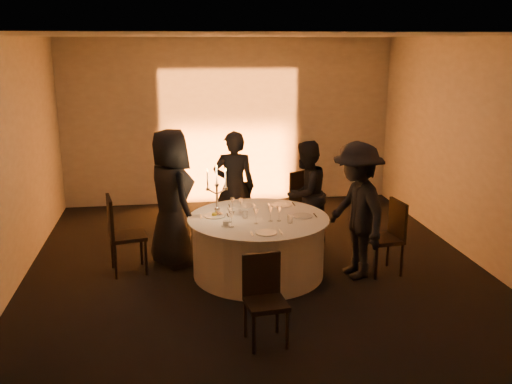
{
  "coord_description": "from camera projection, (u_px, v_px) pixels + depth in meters",
  "views": [
    {
      "loc": [
        -1.06,
        -6.83,
        2.96
      ],
      "look_at": [
        0.0,
        0.2,
        1.05
      ],
      "focal_mm": 40.0,
      "sensor_mm": 36.0,
      "label": 1
    }
  ],
  "objects": [
    {
      "name": "wall_left",
      "position": [
        4.0,
        169.0,
        6.62
      ],
      "size": [
        0.0,
        7.0,
        7.0
      ],
      "primitive_type": "plane",
      "rotation": [
        1.57,
        0.0,
        1.57
      ],
      "color": "#B6B1A9",
      "rests_on": "floor"
    },
    {
      "name": "plate_back_left",
      "position": [
        242.0,
        206.0,
        7.72
      ],
      "size": [
        0.35,
        0.28,
        0.01
      ],
      "color": "white",
      "rests_on": "banquet_table"
    },
    {
      "name": "chair_right",
      "position": [
        389.0,
        233.0,
        7.36
      ],
      "size": [
        0.47,
        0.47,
        0.96
      ],
      "rotation": [
        0.0,
        0.0,
        -1.44
      ],
      "color": "black",
      "rests_on": "floor"
    },
    {
      "name": "plate_front",
      "position": [
        266.0,
        233.0,
        6.64
      ],
      "size": [
        0.36,
        0.25,
        0.01
      ],
      "color": "white",
      "rests_on": "banquet_table"
    },
    {
      "name": "plate_left",
      "position": [
        214.0,
        215.0,
        7.28
      ],
      "size": [
        0.36,
        0.28,
        0.08
      ],
      "color": "white",
      "rests_on": "banquet_table"
    },
    {
      "name": "wine_glass_e",
      "position": [
        270.0,
        211.0,
        7.05
      ],
      "size": [
        0.07,
        0.07,
        0.19
      ],
      "color": "silver",
      "rests_on": "banquet_table"
    },
    {
      "name": "guest_back_right",
      "position": [
        306.0,
        194.0,
        8.31
      ],
      "size": [
        0.96,
        0.94,
        1.56
      ],
      "primitive_type": "imported",
      "rotation": [
        0.0,
        0.0,
        -2.43
      ],
      "color": "black",
      "rests_on": "floor"
    },
    {
      "name": "plate_back_right",
      "position": [
        281.0,
        205.0,
        7.77
      ],
      "size": [
        0.35,
        0.29,
        0.01
      ],
      "color": "white",
      "rests_on": "banquet_table"
    },
    {
      "name": "wall_right",
      "position": [
        484.0,
        154.0,
        7.48
      ],
      "size": [
        0.0,
        7.0,
        7.0
      ],
      "primitive_type": "plane",
      "rotation": [
        1.57,
        0.0,
        -1.57
      ],
      "color": "#B6B1A9",
      "rests_on": "floor"
    },
    {
      "name": "wall_front",
      "position": [
        341.0,
        271.0,
        3.71
      ],
      "size": [
        7.0,
        0.0,
        7.0
      ],
      "primitive_type": "plane",
      "rotation": [
        -1.57,
        0.0,
        0.0
      ],
      "color": "#B6B1A9",
      "rests_on": "floor"
    },
    {
      "name": "uplighter_fixture",
      "position": [
        232.0,
        203.0,
        10.48
      ],
      "size": [
        0.25,
        0.12,
        0.1
      ],
      "primitive_type": "cube",
      "color": "black",
      "rests_on": "floor"
    },
    {
      "name": "wine_glass_b",
      "position": [
        279.0,
        210.0,
        7.05
      ],
      "size": [
        0.07,
        0.07,
        0.19
      ],
      "color": "silver",
      "rests_on": "banquet_table"
    },
    {
      "name": "wine_glass_g",
      "position": [
        230.0,
        212.0,
        7.0
      ],
      "size": [
        0.07,
        0.07,
        0.19
      ],
      "color": "silver",
      "rests_on": "banquet_table"
    },
    {
      "name": "coffee_cup",
      "position": [
        226.0,
        224.0,
        6.89
      ],
      "size": [
        0.11,
        0.11,
        0.07
      ],
      "color": "white",
      "rests_on": "banquet_table"
    },
    {
      "name": "tumbler_b",
      "position": [
        245.0,
        214.0,
        7.2
      ],
      "size": [
        0.07,
        0.07,
        0.09
      ],
      "primitive_type": "cylinder",
      "color": "silver",
      "rests_on": "banquet_table"
    },
    {
      "name": "ceiling",
      "position": [
        259.0,
        36.0,
        6.66
      ],
      "size": [
        7.0,
        7.0,
        0.0
      ],
      "primitive_type": "plane",
      "rotation": [
        3.14,
        0.0,
        0.0
      ],
      "color": "silver",
      "rests_on": "wall_back"
    },
    {
      "name": "chair_left",
      "position": [
        120.0,
        230.0,
        7.33
      ],
      "size": [
        0.53,
        0.53,
        1.03
      ],
      "rotation": [
        0.0,
        0.0,
        1.76
      ],
      "color": "black",
      "rests_on": "floor"
    },
    {
      "name": "floor",
      "position": [
        258.0,
        273.0,
        7.44
      ],
      "size": [
        7.0,
        7.0,
        0.0
      ],
      "primitive_type": "plane",
      "color": "black",
      "rests_on": "ground"
    },
    {
      "name": "wine_glass_f",
      "position": [
        256.0,
        213.0,
        6.95
      ],
      "size": [
        0.07,
        0.07,
        0.19
      ],
      "color": "silver",
      "rests_on": "banquet_table"
    },
    {
      "name": "tumbler_a",
      "position": [
        290.0,
        219.0,
        7.0
      ],
      "size": [
        0.07,
        0.07,
        0.09
      ],
      "primitive_type": "cylinder",
      "color": "silver",
      "rests_on": "banquet_table"
    },
    {
      "name": "wall_back",
      "position": [
        229.0,
        122.0,
        10.39
      ],
      "size": [
        7.0,
        0.0,
        7.0
      ],
      "primitive_type": "plane",
      "rotation": [
        1.57,
        0.0,
        0.0
      ],
      "color": "#B6B1A9",
      "rests_on": "floor"
    },
    {
      "name": "guest_right",
      "position": [
        357.0,
        211.0,
        7.16
      ],
      "size": [
        0.85,
        1.23,
        1.75
      ],
      "primitive_type": "imported",
      "rotation": [
        0.0,
        0.0,
        -1.38
      ],
      "color": "black",
      "rests_on": "floor"
    },
    {
      "name": "wine_glass_c",
      "position": [
        232.0,
        202.0,
        7.43
      ],
      "size": [
        0.07,
        0.07,
        0.19
      ],
      "color": "silver",
      "rests_on": "banquet_table"
    },
    {
      "name": "guest_back_left",
      "position": [
        234.0,
        187.0,
        8.41
      ],
      "size": [
        0.66,
        0.48,
        1.69
      ],
      "primitive_type": "imported",
      "rotation": [
        0.0,
        0.0,
        3.01
      ],
      "color": "black",
      "rests_on": "floor"
    },
    {
      "name": "wine_glass_a",
      "position": [
        241.0,
        202.0,
        7.41
      ],
      "size": [
        0.07,
        0.07,
        0.19
      ],
      "color": "silver",
      "rests_on": "banquet_table"
    },
    {
      "name": "candelabra",
      "position": [
        217.0,
        197.0,
        7.27
      ],
      "size": [
        0.28,
        0.13,
        0.67
      ],
      "color": "silver",
      "rests_on": "banquet_table"
    },
    {
      "name": "chair_front",
      "position": [
        264.0,
        294.0,
        5.68
      ],
      "size": [
        0.43,
        0.44,
        0.9
      ],
      "rotation": [
        0.0,
        0.0,
        0.11
      ],
      "color": "black",
      "rests_on": "floor"
    },
    {
      "name": "wine_glass_d",
      "position": [
        232.0,
        216.0,
        6.82
      ],
      "size": [
        0.07,
        0.07,
        0.19
      ],
      "color": "silver",
      "rests_on": "banquet_table"
    },
    {
      "name": "chair_back_left",
      "position": [
        237.0,
        205.0,
        8.74
      ],
      "size": [
        0.41,
        0.41,
        0.89
      ],
      "rotation": [
        0.0,
        0.0,
        3.09
      ],
      "color": "black",
      "rests_on": "floor"
    },
    {
      "name": "plate_right",
      "position": [
        302.0,
        216.0,
        7.27
      ],
      "size": [
        0.36,
        0.26,
        0.01
      ],
      "color": "white",
      "rests_on": "banquet_table"
    },
    {
      "name": "guest_left",
      "position": [
        171.0,
        198.0,
        7.53
      ],
      "size": [
        0.92,
        1.07,
        1.85
      ],
      "primitive_type": "imported",
      "rotation": [
        0.0,
        0.0,
        2.01
      ],
      "color": "black",
      "rests_on": "floor"
    },
    {
      "name": "chair_back_right",
      "position": [
        296.0,
        199.0,
        8.71
      ],
      "size": [
        0.63,
        0.63,
        1.06
      ],
      "rotation": [
        0.0,
        0.0,
        -2.66
      ],
      "color": "black",
      "rests_on": "floor"
    },
    {
      "name": "banquet_table",
      "position": [
        258.0,
        246.0,
        7.34
      ],
      "size": [
        1.8,
        1.8,
        0.77
      ],
      "color": "black",
      "rests_on": "floor"
    }
  ]
}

